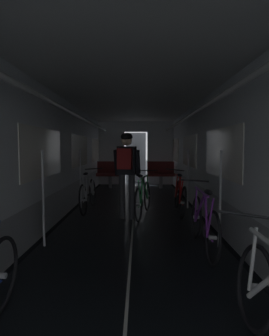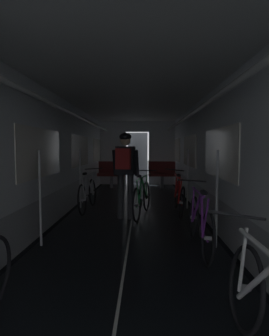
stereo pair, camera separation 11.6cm
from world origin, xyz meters
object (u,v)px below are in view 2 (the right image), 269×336
at_px(bench_seat_far_left, 112,172).
at_px(bench_seat_far_right, 162,172).
at_px(bicycle_silver, 88,194).
at_px(person_cyclist_aisle, 125,166).
at_px(bicycle_purple, 200,223).
at_px(bicycle_red, 179,196).
at_px(bicycle_green_in_aisle, 142,198).

relative_size(bench_seat_far_left, bench_seat_far_right, 1.00).
height_order(bicycle_silver, person_cyclist_aisle, person_cyclist_aisle).
relative_size(bench_seat_far_left, person_cyclist_aisle, 0.57).
relative_size(bench_seat_far_left, bicycle_silver, 0.58).
distance_m(bench_seat_far_right, bicycle_purple, 6.09).
height_order(bench_seat_far_left, person_cyclist_aisle, person_cyclist_aisle).
xyz_separation_m(bench_seat_far_left, bicycle_silver, (-0.14, -3.64, -0.18)).
bearing_deg(person_cyclist_aisle, bench_seat_far_left, 99.92).
distance_m(bench_seat_far_right, person_cyclist_aisle, 4.54).
distance_m(bicycle_purple, bicycle_silver, 3.19).
bearing_deg(bicycle_red, bicycle_purple, -89.77).
height_order(bicycle_red, person_cyclist_aisle, person_cyclist_aisle).
bearing_deg(bicycle_red, bench_seat_far_right, 91.59).
height_order(bicycle_purple, bicycle_green_in_aisle, bicycle_purple).
bearing_deg(bench_seat_far_left, bicycle_red, -63.89).
distance_m(bicycle_purple, bicycle_red, 2.19).
height_order(bicycle_purple, bicycle_silver, same).
bearing_deg(bicycle_red, person_cyclist_aisle, -156.31).
xyz_separation_m(bench_seat_far_left, bicycle_purple, (1.92, -6.08, -0.18)).
distance_m(bench_seat_far_left, bicycle_silver, 3.65).
relative_size(bicycle_red, bicycle_green_in_aisle, 1.01).
relative_size(bicycle_purple, bicycle_silver, 1.00).
bearing_deg(bench_seat_far_left, bicycle_green_in_aisle, -75.04).
distance_m(bicycle_purple, bicycle_green_in_aisle, 2.11).
distance_m(bench_seat_far_right, bicycle_green_in_aisle, 4.19).
distance_m(bench_seat_far_left, bench_seat_far_right, 1.80).
distance_m(bicycle_silver, bicycle_green_in_aisle, 1.33).
distance_m(bench_seat_far_left, person_cyclist_aisle, 4.49).
bearing_deg(bicycle_purple, bench_seat_far_left, 107.49).
height_order(bench_seat_far_right, bicycle_green_in_aisle, bench_seat_far_right).
bearing_deg(bench_seat_far_right, bicycle_red, -88.41).
height_order(person_cyclist_aisle, bicycle_green_in_aisle, person_cyclist_aisle).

